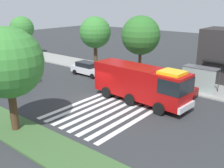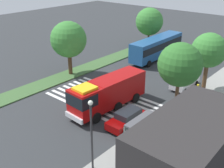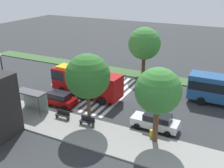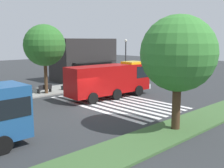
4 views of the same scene
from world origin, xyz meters
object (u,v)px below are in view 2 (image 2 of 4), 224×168
(parked_car_west, at_px, (185,81))
(bus_stop_shelter, at_px, (140,125))
(parked_car_mid, at_px, (127,118))
(transit_bus, at_px, (157,46))
(sidewalk_tree_west, at_px, (209,51))
(street_lamp, at_px, (91,130))
(fire_truck, at_px, (106,93))
(median_tree_far_west, at_px, (149,22))
(sidewalk_tree_center, at_px, (180,65))
(bench_near_shelter, at_px, (163,120))
(bench_west_of_shelter, at_px, (179,108))
(fire_hydrant, at_px, (198,87))
(median_tree_west, at_px, (69,40))

(parked_car_west, bearing_deg, bus_stop_shelter, 11.02)
(parked_car_mid, distance_m, bus_stop_shelter, 3.16)
(parked_car_mid, height_order, transit_bus, transit_bus)
(sidewalk_tree_west, bearing_deg, street_lamp, -1.20)
(fire_truck, bearing_deg, median_tree_far_west, -152.57)
(parked_car_west, relative_size, sidewalk_tree_center, 0.64)
(fire_truck, bearing_deg, bench_near_shelter, 104.30)
(sidewalk_tree_west, bearing_deg, parked_car_mid, -9.92)
(transit_bus, bearing_deg, median_tree_far_west, 43.39)
(sidewalk_tree_center, bearing_deg, bench_near_shelter, 6.87)
(bench_near_shelter, bearing_deg, street_lamp, -4.88)
(bench_near_shelter, xyz_separation_m, sidewalk_tree_center, (-3.08, -0.37, 4.74))
(parked_car_west, bearing_deg, bench_west_of_shelter, 22.16)
(fire_truck, bearing_deg, transit_bus, -160.58)
(transit_bus, bearing_deg, fire_truck, -164.50)
(bus_stop_shelter, xyz_separation_m, fire_hydrant, (-13.60, -0.85, -1.40))
(street_lamp, xyz_separation_m, sidewalk_tree_west, (-19.16, 0.40, 1.52))
(parked_car_west, relative_size, median_tree_west, 0.64)
(fire_truck, xyz_separation_m, fire_hydrant, (-10.80, 5.46, -1.49))
(transit_bus, relative_size, bus_stop_shelter, 3.40)
(bench_near_shelter, xyz_separation_m, street_lamp, (9.03, -0.77, 3.02))
(transit_bus, bearing_deg, bench_west_of_shelter, -140.63)
(sidewalk_tree_center, height_order, median_tree_far_west, sidewalk_tree_center)
(bench_west_of_shelter, height_order, median_tree_far_west, median_tree_far_west)
(median_tree_far_west, height_order, median_tree_west, median_tree_west)
(sidewalk_tree_center, relative_size, fire_hydrant, 10.61)
(street_lamp, xyz_separation_m, fire_hydrant, (-18.63, -0.10, -3.12))
(bench_west_of_shelter, bearing_deg, fire_hydrant, -172.40)
(transit_bus, bearing_deg, sidewalk_tree_west, -121.62)
(transit_bus, distance_m, median_tree_west, 15.20)
(sidewalk_tree_center, bearing_deg, median_tree_far_west, -139.68)
(transit_bus, xyz_separation_m, bench_west_of_shelter, (13.79, 11.47, -1.47))
(fire_truck, height_order, fire_hydrant, fire_truck)
(transit_bus, relative_size, sidewalk_tree_west, 1.68)
(bench_west_of_shelter, height_order, sidewalk_tree_west, sidewalk_tree_west)
(transit_bus, distance_m, street_lamp, 28.05)
(fire_truck, distance_m, fire_hydrant, 12.19)
(transit_bus, relative_size, bench_west_of_shelter, 7.44)
(fire_truck, relative_size, fire_hydrant, 13.88)
(fire_truck, bearing_deg, bench_west_of_shelter, 127.55)
(parked_car_west, bearing_deg, bench_near_shelter, 15.47)
(fire_truck, xyz_separation_m, parked_car_west, (-10.68, 3.76, -1.11))
(sidewalk_tree_west, distance_m, fire_hydrant, 4.70)
(transit_bus, xyz_separation_m, fire_hydrant, (7.26, 10.59, -1.57))
(parked_car_mid, distance_m, bench_west_of_shelter, 6.09)
(median_tree_far_west, bearing_deg, median_tree_west, 0.00)
(parked_car_mid, xyz_separation_m, median_tree_far_west, (-24.87, -14.22, 3.63))
(parked_car_west, distance_m, median_tree_far_west, 19.58)
(fire_truck, xyz_separation_m, parked_car_mid, (1.24, 3.76, -1.11))
(bench_near_shelter, height_order, fire_hydrant, bench_near_shelter)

